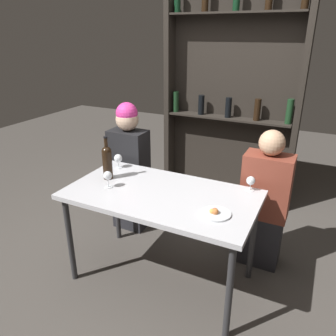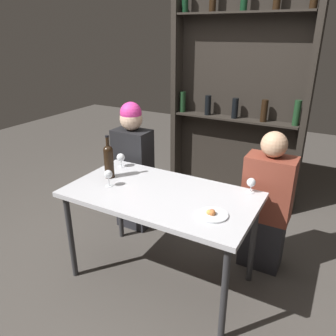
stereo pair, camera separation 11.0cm
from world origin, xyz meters
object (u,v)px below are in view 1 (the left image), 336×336
food_plate_0 (215,213)px  seated_person_right (264,204)px  wine_glass_0 (251,181)px  wine_glass_2 (118,159)px  wine_glass_1 (108,176)px  seated_person_left (130,169)px  wine_bottle (107,161)px

food_plate_0 → seated_person_right: size_ratio=0.17×
wine_glass_0 → wine_glass_2: size_ratio=0.91×
wine_glass_1 → seated_person_left: 0.73m
wine_glass_2 → seated_person_right: 1.26m
wine_bottle → food_plate_0: wine_bottle is taller
wine_bottle → seated_person_right: 1.30m
wine_bottle → food_plate_0: 0.96m
seated_person_right → seated_person_left: bearing=180.0°
seated_person_right → wine_glass_1: bearing=-147.8°
wine_glass_2 → wine_glass_0: bearing=3.2°
wine_glass_2 → food_plate_0: (0.99, -0.38, -0.07)m
wine_glass_0 → food_plate_0: size_ratio=0.55×
food_plate_0 → wine_glass_2: bearing=159.0°
wine_glass_2 → seated_person_right: seated_person_right is taller
wine_glass_2 → wine_glass_1: bearing=-67.2°
wine_bottle → wine_glass_2: (-0.05, 0.22, -0.07)m
food_plate_0 → seated_person_left: 1.28m
seated_person_left → wine_bottle: bearing=-74.8°
seated_person_right → wine_glass_2: bearing=-165.8°
wine_glass_1 → wine_glass_2: 0.38m
food_plate_0 → seated_person_left: seated_person_left is taller
wine_bottle → seated_person_right: seated_person_right is taller
food_plate_0 → seated_person_left: bearing=147.8°
wine_glass_2 → food_plate_0: size_ratio=0.60×
wine_glass_0 → seated_person_right: bearing=71.1°
seated_person_left → wine_glass_0: bearing=-11.2°
wine_glass_1 → food_plate_0: 0.84m
seated_person_left → seated_person_right: (1.27, 0.00, -0.08)m
wine_bottle → seated_person_right: (1.13, 0.52, -0.36)m
wine_glass_1 → wine_glass_2: bearing=112.8°
seated_person_left → seated_person_right: 1.27m
wine_glass_0 → wine_glass_2: wine_glass_2 is taller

